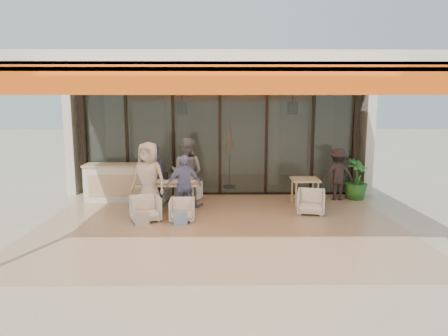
{
  "coord_description": "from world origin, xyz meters",
  "views": [
    {
      "loc": [
        0.02,
        -8.57,
        2.67
      ],
      "look_at": [
        0.1,
        0.9,
        1.15
      ],
      "focal_mm": 32.0,
      "sensor_mm": 36.0,
      "label": 1
    }
  ],
  "objects_px": {
    "chair_near_right": "(182,209)",
    "diner_periwinkle": "(184,185)",
    "side_table": "(305,183)",
    "potted_palm": "(356,179)",
    "dining_table": "(169,184)",
    "diner_navy": "(155,176)",
    "diner_cream": "(149,179)",
    "host_counter": "(119,182)",
    "standing_woman": "(338,175)",
    "chair_near_left": "(145,207)",
    "side_chair": "(311,201)",
    "diner_grey": "(187,172)",
    "chair_far_left": "(158,190)",
    "chair_far_right": "(189,190)"
  },
  "relations": [
    {
      "from": "chair_far_left",
      "to": "potted_palm",
      "type": "xyz_separation_m",
      "value": [
        5.53,
        0.16,
        0.27
      ]
    },
    {
      "from": "chair_near_right",
      "to": "diner_periwinkle",
      "type": "bearing_deg",
      "value": 88.02
    },
    {
      "from": "diner_navy",
      "to": "diner_grey",
      "type": "distance_m",
      "value": 0.84
    },
    {
      "from": "chair_far_left",
      "to": "standing_woman",
      "type": "relative_size",
      "value": 0.42
    },
    {
      "from": "chair_far_left",
      "to": "side_chair",
      "type": "distance_m",
      "value": 4.15
    },
    {
      "from": "diner_grey",
      "to": "chair_near_right",
      "type": "bearing_deg",
      "value": 105.74
    },
    {
      "from": "chair_near_right",
      "to": "diner_navy",
      "type": "relative_size",
      "value": 0.36
    },
    {
      "from": "chair_far_right",
      "to": "chair_near_right",
      "type": "bearing_deg",
      "value": 109.51
    },
    {
      "from": "chair_far_left",
      "to": "diner_grey",
      "type": "distance_m",
      "value": 1.14
    },
    {
      "from": "side_table",
      "to": "side_chair",
      "type": "bearing_deg",
      "value": -90.0
    },
    {
      "from": "dining_table",
      "to": "side_chair",
      "type": "xyz_separation_m",
      "value": [
        3.52,
        -0.37,
        -0.35
      ]
    },
    {
      "from": "host_counter",
      "to": "standing_woman",
      "type": "distance_m",
      "value": 6.07
    },
    {
      "from": "chair_far_right",
      "to": "diner_navy",
      "type": "height_order",
      "value": "diner_navy"
    },
    {
      "from": "side_chair",
      "to": "standing_woman",
      "type": "bearing_deg",
      "value": 67.22
    },
    {
      "from": "diner_navy",
      "to": "diner_periwinkle",
      "type": "distance_m",
      "value": 1.23
    },
    {
      "from": "chair_far_right",
      "to": "potted_palm",
      "type": "xyz_separation_m",
      "value": [
        4.69,
        0.16,
        0.27
      ]
    },
    {
      "from": "potted_palm",
      "to": "diner_grey",
      "type": "bearing_deg",
      "value": -171.93
    },
    {
      "from": "diner_periwinkle",
      "to": "chair_far_left",
      "type": "bearing_deg",
      "value": 99.72
    },
    {
      "from": "chair_far_right",
      "to": "diner_cream",
      "type": "height_order",
      "value": "diner_cream"
    },
    {
      "from": "chair_near_right",
      "to": "side_table",
      "type": "xyz_separation_m",
      "value": [
        3.1,
        1.34,
        0.35
      ]
    },
    {
      "from": "diner_cream",
      "to": "potted_palm",
      "type": "distance_m",
      "value": 5.75
    },
    {
      "from": "diner_cream",
      "to": "side_chair",
      "type": "height_order",
      "value": "diner_cream"
    },
    {
      "from": "chair_near_right",
      "to": "potted_palm",
      "type": "bearing_deg",
      "value": 21.8
    },
    {
      "from": "side_table",
      "to": "chair_far_right",
      "type": "bearing_deg",
      "value": 169.7
    },
    {
      "from": "potted_palm",
      "to": "diner_cream",
      "type": "bearing_deg",
      "value": -164.19
    },
    {
      "from": "potted_palm",
      "to": "chair_far_left",
      "type": "bearing_deg",
      "value": -178.29
    },
    {
      "from": "chair_near_left",
      "to": "diner_grey",
      "type": "relative_size",
      "value": 0.36
    },
    {
      "from": "diner_cream",
      "to": "chair_near_left",
      "type": "bearing_deg",
      "value": -71.38
    },
    {
      "from": "chair_far_left",
      "to": "chair_far_right",
      "type": "relative_size",
      "value": 0.99
    },
    {
      "from": "dining_table",
      "to": "potted_palm",
      "type": "height_order",
      "value": "potted_palm"
    },
    {
      "from": "diner_grey",
      "to": "chair_near_left",
      "type": "bearing_deg",
      "value": 74.78
    },
    {
      "from": "chair_far_right",
      "to": "chair_near_left",
      "type": "relative_size",
      "value": 0.96
    },
    {
      "from": "diner_cream",
      "to": "potted_palm",
      "type": "height_order",
      "value": "diner_cream"
    },
    {
      "from": "side_table",
      "to": "potted_palm",
      "type": "xyz_separation_m",
      "value": [
        1.59,
        0.73,
        -0.06
      ]
    },
    {
      "from": "host_counter",
      "to": "diner_grey",
      "type": "distance_m",
      "value": 2.05
    },
    {
      "from": "chair_near_left",
      "to": "diner_cream",
      "type": "xyz_separation_m",
      "value": [
        0.0,
        0.5,
        0.57
      ]
    },
    {
      "from": "diner_navy",
      "to": "diner_cream",
      "type": "relative_size",
      "value": 0.92
    },
    {
      "from": "chair_far_right",
      "to": "potted_palm",
      "type": "bearing_deg",
      "value": -158.48
    },
    {
      "from": "diner_periwinkle",
      "to": "potted_palm",
      "type": "height_order",
      "value": "diner_periwinkle"
    },
    {
      "from": "chair_near_right",
      "to": "diner_periwinkle",
      "type": "relative_size",
      "value": 0.39
    },
    {
      "from": "host_counter",
      "to": "chair_far_right",
      "type": "bearing_deg",
      "value": -2.04
    },
    {
      "from": "chair_far_right",
      "to": "diner_navy",
      "type": "distance_m",
      "value": 1.1
    },
    {
      "from": "diner_cream",
      "to": "potted_palm",
      "type": "bearing_deg",
      "value": 34.43
    },
    {
      "from": "dining_table",
      "to": "side_table",
      "type": "bearing_deg",
      "value": 6.17
    },
    {
      "from": "dining_table",
      "to": "chair_far_right",
      "type": "height_order",
      "value": "dining_table"
    },
    {
      "from": "standing_woman",
      "to": "potted_palm",
      "type": "xyz_separation_m",
      "value": [
        0.55,
        0.08,
        -0.15
      ]
    },
    {
      "from": "host_counter",
      "to": "diner_navy",
      "type": "xyz_separation_m",
      "value": [
        1.09,
        -0.57,
        0.29
      ]
    },
    {
      "from": "diner_grey",
      "to": "potted_palm",
      "type": "xyz_separation_m",
      "value": [
        4.69,
        0.66,
        -0.32
      ]
    },
    {
      "from": "dining_table",
      "to": "side_chair",
      "type": "relative_size",
      "value": 2.24
    },
    {
      "from": "diner_grey",
      "to": "potted_palm",
      "type": "height_order",
      "value": "diner_grey"
    }
  ]
}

